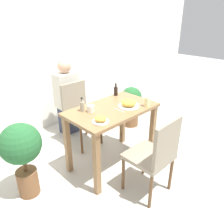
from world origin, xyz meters
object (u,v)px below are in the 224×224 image
object	(u,v)px
chair_far	(79,111)
potted_plant_right	(131,103)
food_plate	(129,104)
potted_plant_left	(22,151)
side_plate	(101,120)
condiment_bottle	(116,91)
chair_near	(155,154)
sauce_bottle	(82,106)
juice_glass	(147,102)
person_figure	(67,98)
drink_cup	(91,109)

from	to	relation	value
chair_far	potted_plant_right	world-z (taller)	chair_far
food_plate	potted_plant_left	bearing A→B (deg)	162.70
food_plate	side_plate	world-z (taller)	food_plate
food_plate	condiment_bottle	distance (m)	0.41
chair_far	food_plate	xyz separation A→B (m)	(0.13, -0.81, 0.31)
chair_near	chair_far	world-z (taller)	same
side_plate	sauce_bottle	size ratio (longest dim) A/B	1.04
chair_near	juice_glass	distance (m)	0.65
side_plate	person_figure	size ratio (longest dim) A/B	0.15
chair_far	food_plate	size ratio (longest dim) A/B	3.65
juice_glass	sauce_bottle	world-z (taller)	sauce_bottle
sauce_bottle	drink_cup	bearing A→B (deg)	-54.73
chair_near	potted_plant_left	distance (m)	1.32
food_plate	sauce_bottle	distance (m)	0.54
chair_near	juice_glass	xyz separation A→B (m)	(0.38, 0.42, 0.32)
potted_plant_left	person_figure	xyz separation A→B (m)	(1.08, 0.82, 0.04)
condiment_bottle	potted_plant_left	world-z (taller)	condiment_bottle
food_plate	drink_cup	distance (m)	0.45
potted_plant_left	potted_plant_right	bearing A→B (deg)	8.12
potted_plant_right	person_figure	distance (m)	1.05
sauce_bottle	potted_plant_left	world-z (taller)	sauce_bottle
chair_far	juice_glass	size ratio (longest dim) A/B	8.03
sauce_bottle	potted_plant_left	bearing A→B (deg)	173.31
side_plate	potted_plant_left	size ratio (longest dim) A/B	0.21
chair_near	sauce_bottle	xyz separation A→B (m)	(-0.24, 0.84, 0.33)
chair_near	potted_plant_right	xyz separation A→B (m)	(1.02, 1.20, -0.11)
chair_near	condiment_bottle	xyz separation A→B (m)	(0.39, 0.93, 0.33)
chair_far	condiment_bottle	xyz separation A→B (m)	(0.30, -0.43, 0.33)
chair_near	chair_far	bearing A→B (deg)	-93.71
chair_far	side_plate	xyz separation A→B (m)	(-0.37, -0.87, 0.30)
chair_near	potted_plant_right	world-z (taller)	chair_near
food_plate	juice_glass	bearing A→B (deg)	-39.96
chair_far	drink_cup	distance (m)	0.74
side_plate	person_figure	distance (m)	1.33
sauce_bottle	person_figure	world-z (taller)	person_figure
potted_plant_left	person_figure	distance (m)	1.36
side_plate	potted_plant_left	xyz separation A→B (m)	(-0.66, 0.43, -0.26)
chair_far	potted_plant_right	xyz separation A→B (m)	(0.93, -0.17, -0.11)
condiment_bottle	chair_far	bearing A→B (deg)	124.42
drink_cup	potted_plant_left	xyz separation A→B (m)	(-0.75, 0.16, -0.27)
condiment_bottle	person_figure	distance (m)	0.88
person_figure	juice_glass	bearing A→B (deg)	-79.80
sauce_bottle	potted_plant_right	world-z (taller)	sauce_bottle
sauce_bottle	condiment_bottle	size ratio (longest dim) A/B	1.00
side_plate	food_plate	bearing A→B (deg)	7.45
juice_glass	potted_plant_right	xyz separation A→B (m)	(0.64, 0.78, -0.43)
potted_plant_left	person_figure	size ratio (longest dim) A/B	0.71
chair_near	chair_far	distance (m)	1.37
potted_plant_right	person_figure	bearing A→B (deg)	148.41
potted_plant_left	side_plate	bearing A→B (deg)	-32.65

